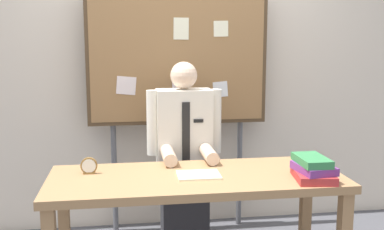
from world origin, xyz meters
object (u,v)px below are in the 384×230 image
(person, at_px, (184,164))
(open_notebook, at_px, (199,175))
(book_stack, at_px, (313,169))
(desk_clock, at_px, (89,166))
(desk, at_px, (196,189))
(bulletin_board, at_px, (178,61))

(person, xyz_separation_m, open_notebook, (0.01, -0.59, 0.09))
(book_stack, distance_m, desk_clock, 1.38)
(desk_clock, bearing_deg, desk, -11.09)
(desk, relative_size, desk_clock, 17.44)
(person, height_order, book_stack, person)
(person, bearing_deg, desk_clock, -146.31)
(bulletin_board, xyz_separation_m, book_stack, (0.68, -1.12, -0.60))
(person, height_order, desk_clock, person)
(desk, height_order, bulletin_board, bulletin_board)
(book_stack, relative_size, desk_clock, 3.08)
(book_stack, distance_m, open_notebook, 0.69)
(book_stack, xyz_separation_m, open_notebook, (-0.67, 0.17, -0.06))
(desk, relative_size, open_notebook, 6.93)
(desk, bearing_deg, desk_clock, 168.91)
(open_notebook, bearing_deg, book_stack, -14.53)
(open_notebook, bearing_deg, desk, 121.50)
(desk, distance_m, book_stack, 0.72)
(desk, distance_m, open_notebook, 0.10)
(desk, distance_m, desk_clock, 0.69)
(book_stack, bearing_deg, person, 131.74)
(person, height_order, bulletin_board, bulletin_board)
(desk, relative_size, bulletin_board, 0.92)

